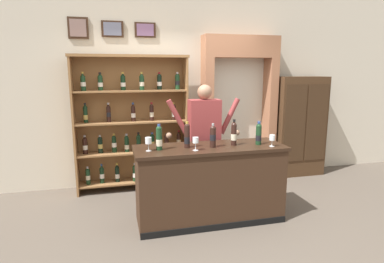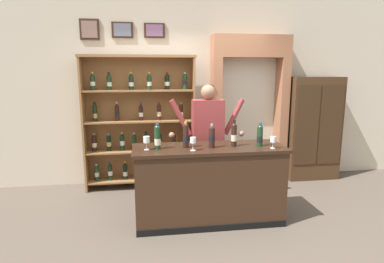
{
  "view_description": "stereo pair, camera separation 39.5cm",
  "coord_description": "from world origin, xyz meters",
  "px_view_note": "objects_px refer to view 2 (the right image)",
  "views": [
    {
      "loc": [
        -1.06,
        -3.63,
        1.88
      ],
      "look_at": [
        -0.12,
        0.13,
        1.12
      ],
      "focal_mm": 29.93,
      "sensor_mm": 36.0,
      "label": 1
    },
    {
      "loc": [
        -0.67,
        -3.71,
        1.88
      ],
      "look_at": [
        -0.12,
        0.13,
        1.12
      ],
      "focal_mm": 29.93,
      "sensor_mm": 36.0,
      "label": 2
    }
  ],
  "objects_px": {
    "tasting_bottle_prosecco": "(260,135)",
    "tasting_bottle_bianco": "(234,134)",
    "wine_glass_center": "(273,140)",
    "tasting_bottle_super_tuscan": "(157,137)",
    "tasting_bottle_brunello": "(212,136)",
    "wine_shelf": "(140,120)",
    "wine_glass_right": "(193,141)",
    "shopkeeper": "(208,132)",
    "side_cabinet": "(313,128)",
    "tasting_counter": "(209,184)",
    "wine_glass_left": "(146,140)",
    "tasting_bottle_grappa": "(186,136)"
  },
  "relations": [
    {
      "from": "wine_shelf",
      "to": "tasting_bottle_bianco",
      "type": "distance_m",
      "value": 1.79
    },
    {
      "from": "wine_glass_center",
      "to": "tasting_bottle_super_tuscan",
      "type": "bearing_deg",
      "value": 173.14
    },
    {
      "from": "tasting_bottle_brunello",
      "to": "wine_shelf",
      "type": "bearing_deg",
      "value": 121.88
    },
    {
      "from": "tasting_bottle_brunello",
      "to": "tasting_bottle_bianco",
      "type": "xyz_separation_m",
      "value": [
        0.28,
        0.04,
        0.01
      ]
    },
    {
      "from": "tasting_counter",
      "to": "wine_glass_center",
      "type": "relative_size",
      "value": 12.81
    },
    {
      "from": "shopkeeper",
      "to": "wine_glass_right",
      "type": "distance_m",
      "value": 0.76
    },
    {
      "from": "shopkeeper",
      "to": "wine_glass_center",
      "type": "height_order",
      "value": "shopkeeper"
    },
    {
      "from": "tasting_bottle_grappa",
      "to": "tasting_bottle_prosecco",
      "type": "bearing_deg",
      "value": -3.16
    },
    {
      "from": "tasting_counter",
      "to": "tasting_bottle_bianco",
      "type": "bearing_deg",
      "value": -2.15
    },
    {
      "from": "tasting_bottle_grappa",
      "to": "wine_glass_right",
      "type": "bearing_deg",
      "value": -67.88
    },
    {
      "from": "tasting_bottle_bianco",
      "to": "tasting_bottle_prosecco",
      "type": "distance_m",
      "value": 0.32
    },
    {
      "from": "wine_glass_center",
      "to": "wine_glass_right",
      "type": "height_order",
      "value": "wine_glass_right"
    },
    {
      "from": "tasting_bottle_super_tuscan",
      "to": "side_cabinet",
      "type": "bearing_deg",
      "value": 26.85
    },
    {
      "from": "tasting_bottle_brunello",
      "to": "tasting_bottle_prosecco",
      "type": "distance_m",
      "value": 0.6
    },
    {
      "from": "side_cabinet",
      "to": "wine_glass_right",
      "type": "height_order",
      "value": "side_cabinet"
    },
    {
      "from": "tasting_bottle_grappa",
      "to": "tasting_bottle_bianco",
      "type": "distance_m",
      "value": 0.59
    },
    {
      "from": "wine_glass_center",
      "to": "tasting_bottle_prosecco",
      "type": "bearing_deg",
      "value": 129.89
    },
    {
      "from": "tasting_bottle_brunello",
      "to": "tasting_bottle_prosecco",
      "type": "xyz_separation_m",
      "value": [
        0.6,
        0.0,
        -0.01
      ]
    },
    {
      "from": "tasting_bottle_super_tuscan",
      "to": "tasting_bottle_bianco",
      "type": "xyz_separation_m",
      "value": [
        0.93,
        0.01,
        0.0
      ]
    },
    {
      "from": "tasting_bottle_super_tuscan",
      "to": "wine_glass_center",
      "type": "bearing_deg",
      "value": -6.86
    },
    {
      "from": "tasting_bottle_grappa",
      "to": "tasting_bottle_brunello",
      "type": "bearing_deg",
      "value": -9.38
    },
    {
      "from": "side_cabinet",
      "to": "shopkeeper",
      "type": "distance_m",
      "value": 2.18
    },
    {
      "from": "tasting_bottle_prosecco",
      "to": "wine_glass_right",
      "type": "distance_m",
      "value": 0.85
    },
    {
      "from": "shopkeeper",
      "to": "wine_shelf",
      "type": "bearing_deg",
      "value": 139.11
    },
    {
      "from": "shopkeeper",
      "to": "tasting_bottle_prosecco",
      "type": "xyz_separation_m",
      "value": [
        0.53,
        -0.59,
        0.05
      ]
    },
    {
      "from": "tasting_bottle_super_tuscan",
      "to": "tasting_bottle_brunello",
      "type": "relative_size",
      "value": 1.04
    },
    {
      "from": "side_cabinet",
      "to": "wine_glass_center",
      "type": "distance_m",
      "value": 2.07
    },
    {
      "from": "tasting_counter",
      "to": "wine_glass_right",
      "type": "bearing_deg",
      "value": -145.26
    },
    {
      "from": "tasting_counter",
      "to": "tasting_bottle_grappa",
      "type": "relative_size",
      "value": 5.81
    },
    {
      "from": "tasting_counter",
      "to": "tasting_bottle_super_tuscan",
      "type": "distance_m",
      "value": 0.88
    },
    {
      "from": "tasting_bottle_brunello",
      "to": "side_cabinet",
      "type": "bearing_deg",
      "value": 34.08
    },
    {
      "from": "tasting_bottle_brunello",
      "to": "tasting_bottle_super_tuscan",
      "type": "bearing_deg",
      "value": 177.6
    },
    {
      "from": "tasting_counter",
      "to": "tasting_bottle_super_tuscan",
      "type": "bearing_deg",
      "value": -178.06
    },
    {
      "from": "tasting_bottle_super_tuscan",
      "to": "tasting_bottle_bianco",
      "type": "bearing_deg",
      "value": 0.61
    },
    {
      "from": "tasting_bottle_prosecco",
      "to": "tasting_bottle_bianco",
      "type": "bearing_deg",
      "value": 173.45
    },
    {
      "from": "wine_glass_right",
      "to": "tasting_bottle_super_tuscan",
      "type": "bearing_deg",
      "value": 161.65
    },
    {
      "from": "wine_glass_center",
      "to": "tasting_bottle_brunello",
      "type": "bearing_deg",
      "value": 169.16
    },
    {
      "from": "wine_shelf",
      "to": "tasting_counter",
      "type": "xyz_separation_m",
      "value": [
        0.85,
        -1.35,
        -0.61
      ]
    },
    {
      "from": "wine_glass_center",
      "to": "wine_glass_right",
      "type": "xyz_separation_m",
      "value": [
        -0.96,
        0.03,
        0.01
      ]
    },
    {
      "from": "tasting_bottle_super_tuscan",
      "to": "wine_glass_left",
      "type": "bearing_deg",
      "value": -169.4
    },
    {
      "from": "side_cabinet",
      "to": "wine_glass_right",
      "type": "distance_m",
      "value": 2.78
    },
    {
      "from": "tasting_bottle_super_tuscan",
      "to": "tasting_bottle_brunello",
      "type": "xyz_separation_m",
      "value": [
        0.65,
        -0.03,
        -0.0
      ]
    },
    {
      "from": "wine_shelf",
      "to": "tasting_bottle_prosecco",
      "type": "bearing_deg",
      "value": -43.61
    },
    {
      "from": "wine_shelf",
      "to": "wine_glass_right",
      "type": "distance_m",
      "value": 1.63
    },
    {
      "from": "tasting_bottle_super_tuscan",
      "to": "wine_glass_left",
      "type": "xyz_separation_m",
      "value": [
        -0.13,
        -0.02,
        -0.03
      ]
    },
    {
      "from": "tasting_bottle_brunello",
      "to": "wine_glass_right",
      "type": "distance_m",
      "value": 0.27
    },
    {
      "from": "shopkeeper",
      "to": "tasting_bottle_bianco",
      "type": "height_order",
      "value": "shopkeeper"
    },
    {
      "from": "tasting_bottle_bianco",
      "to": "wine_glass_right",
      "type": "relative_size",
      "value": 2.06
    },
    {
      "from": "wine_shelf",
      "to": "tasting_bottle_prosecco",
      "type": "height_order",
      "value": "wine_shelf"
    },
    {
      "from": "wine_shelf",
      "to": "tasting_counter",
      "type": "relative_size",
      "value": 1.13
    }
  ]
}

